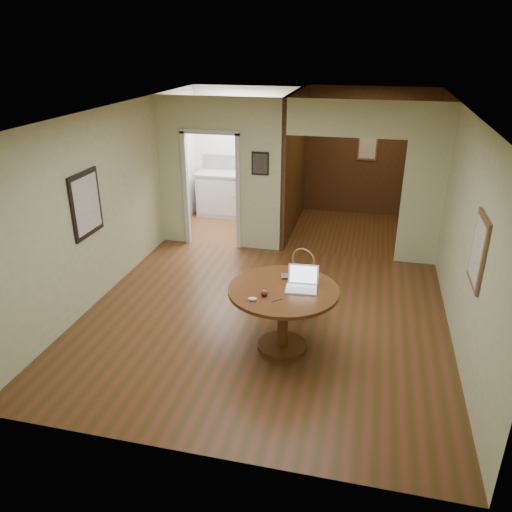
% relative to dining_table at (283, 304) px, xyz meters
% --- Properties ---
extents(floor, '(5.00, 5.00, 0.00)m').
position_rel_dining_table_xyz_m(floor, '(-0.39, 0.58, -0.62)').
color(floor, '#4C3415').
rests_on(floor, ground).
extents(room_shell, '(5.20, 7.50, 5.00)m').
position_rel_dining_table_xyz_m(room_shell, '(-0.86, 3.68, 0.67)').
color(room_shell, silver).
rests_on(room_shell, ground).
extents(dining_table, '(1.34, 1.34, 0.84)m').
position_rel_dining_table_xyz_m(dining_table, '(0.00, 0.00, 0.00)').
color(dining_table, '#5F3017').
rests_on(dining_table, ground).
extents(chair, '(0.51, 0.51, 0.94)m').
position_rel_dining_table_xyz_m(chair, '(0.06, 0.95, -0.09)').
color(chair, '#AE6D3D').
rests_on(chair, ground).
extents(open_laptop, '(0.39, 0.34, 0.26)m').
position_rel_dining_table_xyz_m(open_laptop, '(0.21, 0.08, 0.28)').
color(open_laptop, white).
rests_on(open_laptop, dining_table).
extents(closed_laptop, '(0.39, 0.29, 0.03)m').
position_rel_dining_table_xyz_m(closed_laptop, '(0.10, 0.28, 0.23)').
color(closed_laptop, silver).
rests_on(closed_laptop, dining_table).
extents(mouse, '(0.11, 0.07, 0.04)m').
position_rel_dining_table_xyz_m(mouse, '(-0.29, -0.37, 0.24)').
color(mouse, white).
rests_on(mouse, dining_table).
extents(wine_glass, '(0.09, 0.09, 0.10)m').
position_rel_dining_table_xyz_m(wine_glass, '(-0.18, -0.24, 0.27)').
color(wine_glass, white).
rests_on(wine_glass, dining_table).
extents(pen, '(0.11, 0.10, 0.01)m').
position_rel_dining_table_xyz_m(pen, '(-0.02, -0.31, 0.22)').
color(pen, '#0B1951').
rests_on(pen, dining_table).
extents(kitchen_cabinet, '(2.06, 0.60, 0.94)m').
position_rel_dining_table_xyz_m(kitchen_cabinet, '(-1.74, 4.78, -0.15)').
color(kitchen_cabinet, silver).
rests_on(kitchen_cabinet, ground).
extents(grocery_bag, '(0.27, 0.23, 0.27)m').
position_rel_dining_table_xyz_m(grocery_bag, '(-0.94, 4.78, 0.46)').
color(grocery_bag, beige).
rests_on(grocery_bag, kitchen_cabinet).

